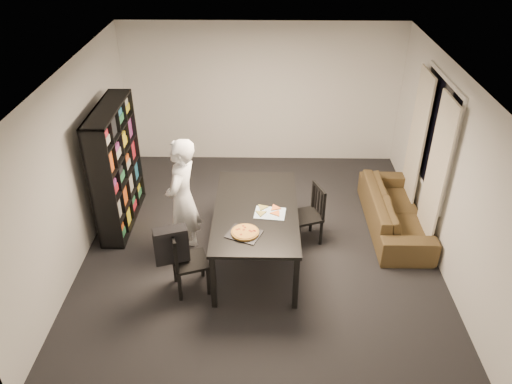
{
  "coord_description": "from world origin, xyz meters",
  "views": [
    {
      "loc": [
        0.05,
        -5.87,
        4.55
      ],
      "look_at": [
        -0.05,
        -0.22,
        1.05
      ],
      "focal_mm": 35.0,
      "sensor_mm": 36.0,
      "label": 1
    }
  ],
  "objects_px": {
    "chair_right": "(311,210)",
    "person": "(183,200)",
    "chair_left": "(183,257)",
    "baking_tray": "(244,234)",
    "bookshelf": "(116,167)",
    "sofa": "(395,211)",
    "pepperoni_pizza": "(245,232)",
    "dining_table": "(256,214)"
  },
  "relations": [
    {
      "from": "pepperoni_pizza",
      "to": "bookshelf",
      "type": "bearing_deg",
      "value": 143.24
    },
    {
      "from": "person",
      "to": "sofa",
      "type": "distance_m",
      "value": 3.25
    },
    {
      "from": "chair_right",
      "to": "person",
      "type": "distance_m",
      "value": 1.87
    },
    {
      "from": "dining_table",
      "to": "pepperoni_pizza",
      "type": "distance_m",
      "value": 0.58
    },
    {
      "from": "chair_right",
      "to": "baking_tray",
      "type": "bearing_deg",
      "value": -61.72
    },
    {
      "from": "bookshelf",
      "to": "person",
      "type": "xyz_separation_m",
      "value": [
        1.1,
        -0.79,
        -0.05
      ]
    },
    {
      "from": "person",
      "to": "baking_tray",
      "type": "xyz_separation_m",
      "value": [
        0.86,
        -0.7,
        -0.05
      ]
    },
    {
      "from": "dining_table",
      "to": "sofa",
      "type": "relative_size",
      "value": 1.0
    },
    {
      "from": "chair_right",
      "to": "baking_tray",
      "type": "distance_m",
      "value": 1.44
    },
    {
      "from": "chair_left",
      "to": "pepperoni_pizza",
      "type": "height_order",
      "value": "chair_left"
    },
    {
      "from": "dining_table",
      "to": "person",
      "type": "xyz_separation_m",
      "value": [
        -1.0,
        0.13,
        0.13
      ]
    },
    {
      "from": "chair_right",
      "to": "baking_tray",
      "type": "height_order",
      "value": "chair_right"
    },
    {
      "from": "chair_left",
      "to": "person",
      "type": "xyz_separation_m",
      "value": [
        -0.09,
        0.78,
        0.37
      ]
    },
    {
      "from": "person",
      "to": "sofa",
      "type": "relative_size",
      "value": 0.89
    },
    {
      "from": "chair_left",
      "to": "sofa",
      "type": "distance_m",
      "value": 3.37
    },
    {
      "from": "dining_table",
      "to": "sofa",
      "type": "xyz_separation_m",
      "value": [
        2.12,
        0.81,
        -0.47
      ]
    },
    {
      "from": "bookshelf",
      "to": "sofa",
      "type": "xyz_separation_m",
      "value": [
        4.22,
        -0.11,
        -0.65
      ]
    },
    {
      "from": "chair_right",
      "to": "sofa",
      "type": "height_order",
      "value": "chair_right"
    },
    {
      "from": "dining_table",
      "to": "chair_right",
      "type": "xyz_separation_m",
      "value": [
        0.8,
        0.48,
        -0.26
      ]
    },
    {
      "from": "chair_left",
      "to": "baking_tray",
      "type": "height_order",
      "value": "chair_left"
    },
    {
      "from": "person",
      "to": "sofa",
      "type": "bearing_deg",
      "value": 115.33
    },
    {
      "from": "chair_right",
      "to": "sofa",
      "type": "relative_size",
      "value": 0.44
    },
    {
      "from": "chair_left",
      "to": "chair_right",
      "type": "bearing_deg",
      "value": -75.24
    },
    {
      "from": "bookshelf",
      "to": "pepperoni_pizza",
      "type": "distance_m",
      "value": 2.47
    },
    {
      "from": "dining_table",
      "to": "baking_tray",
      "type": "xyz_separation_m",
      "value": [
        -0.14,
        -0.57,
        0.08
      ]
    },
    {
      "from": "bookshelf",
      "to": "chair_right",
      "type": "height_order",
      "value": "bookshelf"
    },
    {
      "from": "chair_right",
      "to": "person",
      "type": "bearing_deg",
      "value": -98.92
    },
    {
      "from": "pepperoni_pizza",
      "to": "sofa",
      "type": "distance_m",
      "value": 2.68
    },
    {
      "from": "chair_left",
      "to": "baking_tray",
      "type": "distance_m",
      "value": 0.84
    },
    {
      "from": "chair_left",
      "to": "person",
      "type": "relative_size",
      "value": 0.52
    },
    {
      "from": "sofa",
      "to": "bookshelf",
      "type": "bearing_deg",
      "value": 88.48
    },
    {
      "from": "chair_right",
      "to": "bookshelf",
      "type": "bearing_deg",
      "value": -118.56
    },
    {
      "from": "bookshelf",
      "to": "sofa",
      "type": "relative_size",
      "value": 0.94
    },
    {
      "from": "person",
      "to": "pepperoni_pizza",
      "type": "distance_m",
      "value": 1.11
    },
    {
      "from": "bookshelf",
      "to": "person",
      "type": "distance_m",
      "value": 1.36
    },
    {
      "from": "dining_table",
      "to": "pepperoni_pizza",
      "type": "relative_size",
      "value": 5.76
    },
    {
      "from": "bookshelf",
      "to": "baking_tray",
      "type": "bearing_deg",
      "value": -37.17
    },
    {
      "from": "person",
      "to": "chair_left",
      "type": "bearing_deg",
      "value": 19.44
    },
    {
      "from": "bookshelf",
      "to": "baking_tray",
      "type": "distance_m",
      "value": 2.47
    },
    {
      "from": "chair_left",
      "to": "pepperoni_pizza",
      "type": "bearing_deg",
      "value": -101.94
    },
    {
      "from": "dining_table",
      "to": "chair_right",
      "type": "bearing_deg",
      "value": 31.01
    },
    {
      "from": "dining_table",
      "to": "baking_tray",
      "type": "bearing_deg",
      "value": -103.67
    }
  ]
}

